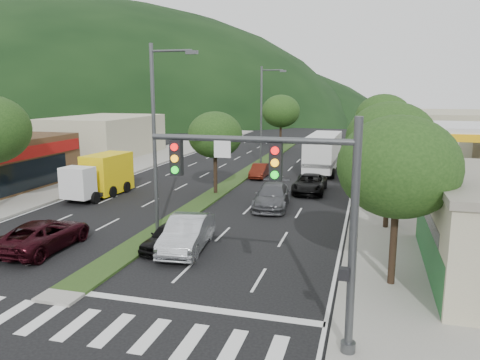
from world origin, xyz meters
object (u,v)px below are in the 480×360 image
(tree_r_a, at_px, (398,167))
(tree_r_d, at_px, (383,118))
(tree_r_b, at_px, (391,140))
(box_truck, at_px, (102,177))
(suv_maroon, at_px, (44,235))
(car_queue_b, at_px, (272,196))
(car_queue_d, at_px, (310,184))
(streetlight_near, at_px, (158,131))
(car_queue_c, at_px, (260,171))
(motorhome, at_px, (323,152))
(tree_med_far, at_px, (281,111))
(car_queue_a, at_px, (170,236))
(tree_med_near, at_px, (215,135))
(traffic_signal, at_px, (298,199))
(sedan_silver, at_px, (187,233))
(tree_r_e, at_px, (381,115))
(streetlight_mid, at_px, (263,110))
(tree_r_c, at_px, (386,132))

(tree_r_a, xyz_separation_m, tree_r_d, (0.00, 26.00, 0.36))
(tree_r_b, height_order, box_truck, tree_r_b)
(suv_maroon, bearing_deg, car_queue_b, -130.02)
(tree_r_a, bearing_deg, car_queue_d, 107.87)
(streetlight_near, height_order, car_queue_b, streetlight_near)
(car_queue_c, bearing_deg, car_queue_b, -74.43)
(tree_r_b, relative_size, tree_r_d, 0.97)
(car_queue_c, bearing_deg, motorhome, 39.84)
(tree_med_far, relative_size, car_queue_c, 1.87)
(car_queue_a, bearing_deg, tree_med_near, 104.31)
(traffic_signal, bearing_deg, tree_med_near, 114.80)
(tree_med_far, xyz_separation_m, car_queue_a, (1.74, -38.23, -4.35))
(traffic_signal, relative_size, sedan_silver, 1.40)
(motorhome, bearing_deg, suv_maroon, -111.32)
(tree_med_far, bearing_deg, motorhome, -64.37)
(car_queue_d, bearing_deg, sedan_silver, -106.22)
(tree_r_e, distance_m, streetlight_near, 34.11)
(car_queue_b, distance_m, motorhome, 14.95)
(car_queue_b, relative_size, car_queue_c, 1.43)
(sedan_silver, bearing_deg, tree_r_d, 61.97)
(tree_r_a, relative_size, car_queue_a, 1.72)
(tree_r_d, bearing_deg, tree_r_a, -90.00)
(suv_maroon, xyz_separation_m, motorhome, (10.90, 25.88, 1.14))
(tree_r_d, xyz_separation_m, car_queue_a, (-10.26, -24.23, -4.53))
(streetlight_near, bearing_deg, sedan_silver, -41.35)
(tree_r_a, distance_m, car_queue_b, 13.85)
(tree_r_b, xyz_separation_m, tree_r_e, (0.00, 28.00, -0.14))
(tree_med_far, relative_size, motorhome, 0.75)
(sedan_silver, relative_size, suv_maroon, 0.95)
(sedan_silver, height_order, box_truck, box_truck)
(tree_r_a, relative_size, tree_r_e, 0.99)
(streetlight_near, height_order, sedan_silver, streetlight_near)
(car_queue_b, relative_size, box_truck, 0.85)
(tree_r_d, relative_size, tree_med_far, 1.03)
(suv_maroon, bearing_deg, tree_r_b, -154.70)
(streetlight_mid, bearing_deg, tree_r_c, -47.78)
(tree_med_far, xyz_separation_m, car_queue_c, (1.64, -18.60, -4.40))
(tree_r_a, distance_m, tree_med_near, 18.44)
(sedan_silver, relative_size, box_truck, 0.81)
(tree_r_d, height_order, car_queue_b, tree_r_d)
(streetlight_mid, height_order, car_queue_b, streetlight_mid)
(car_queue_c, height_order, motorhome, motorhome)
(car_queue_c, bearing_deg, car_queue_a, -91.74)
(tree_med_far, distance_m, car_queue_d, 24.91)
(traffic_signal, bearing_deg, tree_r_a, 61.80)
(motorhome, bearing_deg, sedan_silver, -98.25)
(motorhome, bearing_deg, tree_r_c, -60.63)
(suv_maroon, height_order, car_queue_a, suv_maroon)
(tree_med_far, distance_m, box_truck, 29.98)
(tree_med_near, xyz_separation_m, car_queue_c, (1.64, 7.40, -3.82))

